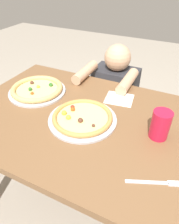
# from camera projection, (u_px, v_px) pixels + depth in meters

# --- Properties ---
(ground_plane) EXTENTS (8.00, 8.00, 0.00)m
(ground_plane) POSITION_uv_depth(u_px,v_px,m) (83.00, 195.00, 1.54)
(ground_plane) COLOR #9E9384
(dining_table) EXTENTS (1.28, 0.89, 0.75)m
(dining_table) POSITION_uv_depth(u_px,v_px,m) (81.00, 131.00, 1.16)
(dining_table) COLOR brown
(dining_table) RESTS_ON ground
(pizza_near) EXTENTS (0.35, 0.35, 0.04)m
(pizza_near) POSITION_uv_depth(u_px,v_px,m) (82.00, 118.00, 1.05)
(pizza_near) COLOR #B7B7BC
(pizza_near) RESTS_ON dining_table
(pizza_far) EXTENTS (0.35, 0.35, 0.04)m
(pizza_far) POSITION_uv_depth(u_px,v_px,m) (37.00, 89.00, 1.28)
(pizza_far) COLOR #B7B7BC
(pizza_far) RESTS_ON dining_table
(drink_cup_colored) EXTENTS (0.09, 0.09, 0.14)m
(drink_cup_colored) POSITION_uv_depth(u_px,v_px,m) (160.00, 125.00, 0.93)
(drink_cup_colored) COLOR red
(drink_cup_colored) RESTS_ON dining_table
(paper_napkin) EXTENTS (0.18, 0.16, 0.00)m
(paper_napkin) POSITION_uv_depth(u_px,v_px,m) (119.00, 99.00, 1.23)
(paper_napkin) COLOR white
(paper_napkin) RESTS_ON dining_table
(fork) EXTENTS (0.19, 0.10, 0.00)m
(fork) POSITION_uv_depth(u_px,v_px,m) (155.00, 183.00, 0.76)
(fork) COLOR silver
(fork) RESTS_ON dining_table
(diner_seated) EXTENTS (0.38, 0.51, 0.94)m
(diner_seated) POSITION_uv_depth(u_px,v_px,m) (114.00, 102.00, 1.75)
(diner_seated) COLOR #333847
(diner_seated) RESTS_ON ground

